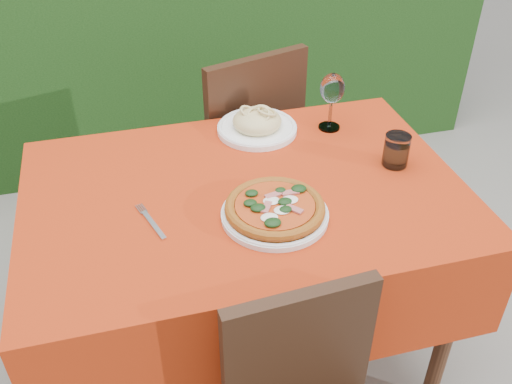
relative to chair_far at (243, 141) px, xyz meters
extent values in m
plane|color=slate|center=(-0.14, -0.62, -0.53)|extent=(60.00, 60.00, 0.00)
cube|color=black|center=(-0.14, 0.93, 0.27)|extent=(3.20, 0.55, 1.60)
cube|color=#4B2918|center=(-0.14, -0.62, 0.19)|extent=(1.20, 0.80, 0.04)
cylinder|color=#4B2918|center=(0.40, -0.96, -0.18)|extent=(0.05, 0.05, 0.70)
cylinder|color=#4B2918|center=(-0.68, -0.28, -0.18)|extent=(0.05, 0.05, 0.70)
cylinder|color=#4B2918|center=(0.40, -0.28, -0.18)|extent=(0.05, 0.05, 0.70)
cube|color=#B12D0D|center=(-0.14, -0.62, 0.06)|extent=(1.26, 0.86, 0.32)
cube|color=black|center=(-0.14, -1.12, 0.09)|extent=(0.37, 0.06, 0.40)
cube|color=black|center=(-0.03, 0.08, -0.08)|extent=(0.52, 0.52, 0.04)
cube|color=black|center=(0.03, -0.10, 0.17)|extent=(0.41, 0.16, 0.45)
cylinder|color=black|center=(0.09, 0.30, -0.31)|extent=(0.04, 0.04, 0.43)
cylinder|color=black|center=(-0.25, 0.20, -0.31)|extent=(0.04, 0.04, 0.43)
cylinder|color=black|center=(0.20, -0.04, -0.31)|extent=(0.04, 0.04, 0.43)
cylinder|color=black|center=(-0.14, -0.14, -0.31)|extent=(0.04, 0.04, 0.43)
cylinder|color=white|center=(-0.10, -0.76, 0.23)|extent=(0.29, 0.29, 0.02)
cylinder|color=#BE661A|center=(-0.10, -0.76, 0.25)|extent=(0.31, 0.31, 0.02)
cylinder|color=#9A2009|center=(-0.10, -0.76, 0.26)|extent=(0.25, 0.25, 0.01)
cylinder|color=white|center=(-0.03, -0.31, 0.23)|extent=(0.27, 0.27, 0.02)
ellipsoid|color=#D1B783|center=(-0.03, -0.31, 0.26)|extent=(0.17, 0.17, 0.07)
cylinder|color=silver|center=(0.33, -0.61, 0.27)|extent=(0.08, 0.08, 0.10)
cylinder|color=#9BBFD2|center=(0.33, -0.61, 0.26)|extent=(0.06, 0.06, 0.07)
cylinder|color=silver|center=(0.22, -0.35, 0.22)|extent=(0.07, 0.07, 0.01)
cylinder|color=silver|center=(0.22, -0.35, 0.28)|extent=(0.01, 0.01, 0.10)
ellipsoid|color=silver|center=(0.22, -0.35, 0.37)|extent=(0.08, 0.08, 0.10)
cube|color=silver|center=(-0.42, -0.72, 0.22)|extent=(0.08, 0.18, 0.00)
camera|label=1|loc=(-0.46, -1.91, 1.18)|focal=40.00mm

